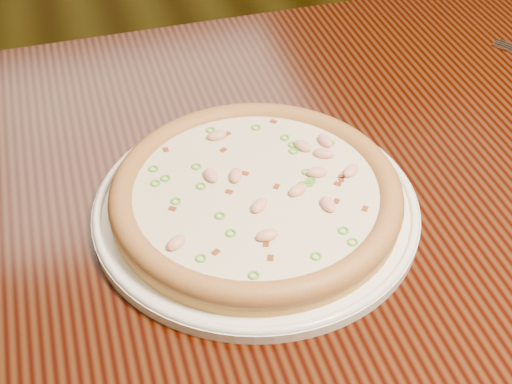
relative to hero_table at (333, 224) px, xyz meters
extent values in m
plane|color=black|center=(0.15, 0.59, -0.65)|extent=(9.00, 9.00, 0.00)
cube|color=black|center=(0.00, 0.00, 0.08)|extent=(1.20, 0.80, 0.04)
cylinder|color=black|center=(0.54, 0.34, -0.30)|extent=(0.06, 0.06, 0.71)
cylinder|color=white|center=(-0.12, -0.05, 0.10)|extent=(0.37, 0.37, 0.01)
torus|color=white|center=(-0.12, -0.05, 0.11)|extent=(0.36, 0.36, 0.01)
cylinder|color=gold|center=(-0.12, -0.05, 0.12)|extent=(0.32, 0.32, 0.02)
torus|color=#B7853C|center=(-0.12, -0.05, 0.13)|extent=(0.33, 0.33, 0.03)
cylinder|color=silver|center=(-0.12, -0.05, 0.13)|extent=(0.27, 0.27, 0.00)
ellipsoid|color=#F2B29E|center=(-0.05, 0.00, 0.14)|extent=(0.02, 0.03, 0.01)
ellipsoid|color=#F2B29E|center=(-0.22, -0.11, 0.14)|extent=(0.03, 0.02, 0.01)
ellipsoid|color=#F2B29E|center=(-0.13, -0.08, 0.14)|extent=(0.03, 0.03, 0.01)
ellipsoid|color=#F2B29E|center=(-0.08, -0.07, 0.14)|extent=(0.03, 0.02, 0.01)
ellipsoid|color=#F2B29E|center=(-0.13, -0.13, 0.14)|extent=(0.03, 0.02, 0.01)
ellipsoid|color=#F2B29E|center=(-0.16, -0.02, 0.14)|extent=(0.02, 0.03, 0.01)
ellipsoid|color=#F2B29E|center=(-0.05, -0.10, 0.14)|extent=(0.02, 0.03, 0.01)
ellipsoid|color=#F2B29E|center=(-0.05, -0.05, 0.14)|extent=(0.03, 0.02, 0.01)
ellipsoid|color=#F2B29E|center=(-0.02, 0.01, 0.14)|extent=(0.02, 0.03, 0.01)
ellipsoid|color=#F2B29E|center=(-0.14, -0.03, 0.14)|extent=(0.02, 0.03, 0.01)
ellipsoid|color=#F2B29E|center=(-0.01, -0.05, 0.14)|extent=(0.03, 0.02, 0.01)
ellipsoid|color=#F2B29E|center=(-0.14, 0.05, 0.14)|extent=(0.02, 0.01, 0.01)
ellipsoid|color=#F2B29E|center=(-0.03, -0.02, 0.14)|extent=(0.03, 0.02, 0.01)
cube|color=maroon|center=(-0.02, -0.11, 0.13)|extent=(0.01, 0.01, 0.00)
cube|color=maroon|center=(-0.03, -0.07, 0.13)|extent=(0.01, 0.01, 0.00)
cube|color=maroon|center=(-0.22, -0.06, 0.13)|extent=(0.01, 0.01, 0.00)
cube|color=maroon|center=(-0.02, -0.06, 0.13)|extent=(0.01, 0.01, 0.00)
cube|color=maroon|center=(-0.06, 0.06, 0.13)|extent=(0.01, 0.01, 0.00)
cube|color=maroon|center=(-0.14, 0.03, 0.13)|extent=(0.01, 0.01, 0.00)
cube|color=maroon|center=(-0.13, -0.13, 0.13)|extent=(0.01, 0.01, 0.00)
cube|color=maroon|center=(-0.12, -0.02, 0.13)|extent=(0.01, 0.01, 0.00)
cube|color=maroon|center=(-0.19, -0.13, 0.13)|extent=(0.01, 0.01, 0.00)
cube|color=maroon|center=(-0.20, 0.05, 0.13)|extent=(0.01, 0.01, 0.00)
cube|color=maroon|center=(-0.15, -0.05, 0.13)|extent=(0.01, 0.01, 0.00)
cube|color=maroon|center=(-0.04, -0.09, 0.13)|extent=(0.01, 0.01, 0.00)
cube|color=maroon|center=(-0.02, -0.06, 0.13)|extent=(0.01, 0.01, 0.00)
cube|color=maroon|center=(-0.14, -0.15, 0.13)|extent=(0.01, 0.01, 0.00)
cube|color=maroon|center=(-0.13, 0.06, 0.13)|extent=(0.01, 0.01, 0.00)
cube|color=maroon|center=(-0.10, -0.05, 0.13)|extent=(0.01, 0.01, 0.00)
torus|color=#58AD2B|center=(-0.05, -0.09, 0.13)|extent=(0.01, 0.01, 0.00)
torus|color=#58AD2B|center=(-0.16, -0.11, 0.13)|extent=(0.02, 0.02, 0.00)
torus|color=#58AD2B|center=(-0.02, 0.01, 0.13)|extent=(0.01, 0.01, 0.00)
torus|color=#58AD2B|center=(-0.06, 0.00, 0.13)|extent=(0.02, 0.02, 0.00)
torus|color=#58AD2B|center=(-0.21, -0.01, 0.13)|extent=(0.02, 0.02, 0.00)
torus|color=#58AD2B|center=(-0.09, -0.17, 0.13)|extent=(0.02, 0.02, 0.00)
torus|color=#58AD2B|center=(-0.09, 0.06, 0.13)|extent=(0.02, 0.02, 0.00)
torus|color=#58AD2B|center=(-0.06, 0.01, 0.13)|extent=(0.02, 0.02, 0.00)
torus|color=#58AD2B|center=(-0.06, -0.06, 0.13)|extent=(0.02, 0.02, 0.00)
torus|color=#58AD2B|center=(-0.14, 0.07, 0.13)|extent=(0.01, 0.01, 0.00)
torus|color=#58AD2B|center=(-0.20, -0.14, 0.13)|extent=(0.02, 0.02, 0.00)
torus|color=#58AD2B|center=(-0.17, 0.01, 0.13)|extent=(0.02, 0.02, 0.00)
torus|color=#58AD2B|center=(-0.18, -0.03, 0.13)|extent=(0.01, 0.01, 0.00)
torus|color=#58AD2B|center=(-0.05, -0.16, 0.13)|extent=(0.01, 0.01, 0.00)
torus|color=#58AD2B|center=(-0.06, -0.06, 0.13)|extent=(0.02, 0.02, 0.00)
torus|color=#58AD2B|center=(-0.05, -0.14, 0.13)|extent=(0.02, 0.02, 0.00)
torus|color=#58AD2B|center=(-0.16, -0.17, 0.13)|extent=(0.02, 0.02, 0.00)
torus|color=#58AD2B|center=(-0.01, 0.00, 0.13)|extent=(0.01, 0.01, 0.00)
torus|color=#58AD2B|center=(-0.06, -0.04, 0.13)|extent=(0.01, 0.01, 0.00)
torus|color=#58AD2B|center=(-0.07, -0.06, 0.13)|extent=(0.02, 0.02, 0.00)
torus|color=#58AD2B|center=(-0.22, 0.02, 0.13)|extent=(0.01, 0.01, 0.00)
torus|color=#58AD2B|center=(-0.21, -0.05, 0.13)|extent=(0.02, 0.02, 0.00)
torus|color=#58AD2B|center=(-0.17, -0.08, 0.13)|extent=(0.01, 0.01, 0.00)
torus|color=#58AD2B|center=(-0.07, -0.06, 0.13)|extent=(0.01, 0.01, 0.00)
torus|color=#58AD2B|center=(-0.06, 0.03, 0.13)|extent=(0.01, 0.01, 0.00)
torus|color=#58AD2B|center=(-0.22, -0.01, 0.13)|extent=(0.01, 0.01, 0.00)
cube|color=silver|center=(0.34, 0.18, 0.10)|extent=(0.03, 0.04, 0.00)
cube|color=silver|center=(0.35, 0.18, 0.10)|extent=(0.03, 0.04, 0.00)
cube|color=silver|center=(0.35, 0.18, 0.10)|extent=(0.03, 0.04, 0.00)
camera|label=1|loc=(-0.29, -0.61, 0.65)|focal=50.00mm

